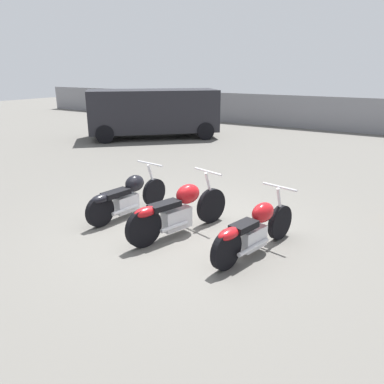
{
  "coord_description": "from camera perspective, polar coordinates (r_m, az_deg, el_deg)",
  "views": [
    {
      "loc": [
        3.42,
        -5.19,
        2.74
      ],
      "look_at": [
        0.0,
        0.17,
        0.65
      ],
      "focal_mm": 35.0,
      "sensor_mm": 36.0,
      "label": 1
    }
  ],
  "objects": [
    {
      "name": "ground_plane",
      "position": [
        6.79,
        -0.79,
        -5.6
      ],
      "size": [
        60.0,
        60.0,
        0.0
      ],
      "primitive_type": "plane",
      "color": "#5B5954"
    },
    {
      "name": "motorcycle_slot_1",
      "position": [
        6.42,
        -2.09,
        -2.78
      ],
      "size": [
        0.85,
        2.13,
        1.02
      ],
      "rotation": [
        0.0,
        0.0,
        -0.27
      ],
      "color": "black",
      "rests_on": "ground_plane"
    },
    {
      "name": "motorcycle_slot_2",
      "position": [
        5.84,
        9.45,
        -5.68
      ],
      "size": [
        0.71,
        1.99,
        0.96
      ],
      "rotation": [
        0.0,
        0.0,
        -0.2
      ],
      "color": "black",
      "rests_on": "ground_plane"
    },
    {
      "name": "motorcycle_slot_0",
      "position": [
        7.34,
        -9.88,
        -0.67
      ],
      "size": [
        0.68,
        1.99,
        0.95
      ],
      "rotation": [
        0.0,
        0.0,
        -0.11
      ],
      "color": "black",
      "rests_on": "ground_plane"
    },
    {
      "name": "parked_van",
      "position": [
        15.92,
        -5.93,
        12.18
      ],
      "size": [
        5.13,
        5.08,
        1.95
      ],
      "rotation": [
        0.0,
        0.0,
        -0.8
      ],
      "color": "black",
      "rests_on": "ground_plane"
    },
    {
      "name": "fence_back",
      "position": [
        18.7,
        22.26,
        10.84
      ],
      "size": [
        40.0,
        0.04,
        1.55
      ],
      "color": "gray",
      "rests_on": "ground_plane"
    }
  ]
}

